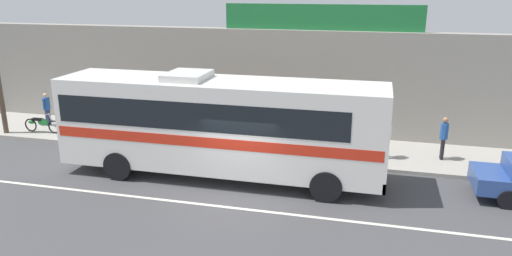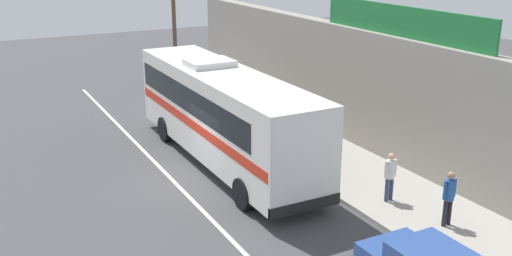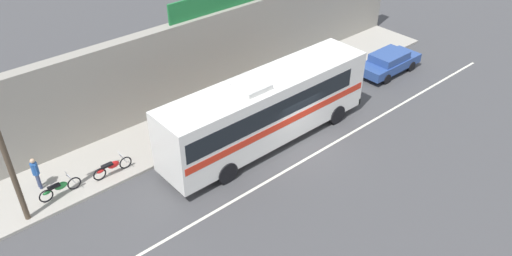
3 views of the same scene
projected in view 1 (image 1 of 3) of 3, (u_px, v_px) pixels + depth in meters
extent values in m
plane|color=#444447|center=(237.00, 197.00, 15.76)|extent=(70.00, 70.00, 0.00)
cube|color=#A8A399|center=(271.00, 146.00, 20.57)|extent=(30.00, 3.60, 0.14)
cube|color=gray|center=(281.00, 83.00, 21.90)|extent=(30.00, 0.70, 4.80)
cube|color=#1E7538|center=(322.00, 17.00, 20.64)|extent=(8.59, 0.12, 1.10)
cube|color=silver|center=(230.00, 207.00, 15.02)|extent=(30.00, 0.14, 0.01)
cube|color=white|center=(220.00, 124.00, 16.88)|extent=(11.52, 2.46, 3.10)
cube|color=black|center=(207.00, 108.00, 16.83)|extent=(10.14, 2.48, 0.96)
cube|color=red|center=(220.00, 132.00, 16.97)|extent=(11.29, 2.47, 0.36)
cube|color=black|center=(389.00, 123.00, 15.41)|extent=(0.04, 2.21, 1.40)
cube|color=black|center=(384.00, 175.00, 15.93)|extent=(0.12, 2.46, 0.36)
cube|color=silver|center=(187.00, 76.00, 16.67)|extent=(1.40, 1.72, 0.24)
cylinder|color=black|center=(333.00, 162.00, 17.44)|extent=(1.04, 0.32, 1.04)
cylinder|color=black|center=(326.00, 186.00, 15.33)|extent=(1.04, 0.32, 1.04)
cylinder|color=black|center=(148.00, 146.00, 19.17)|extent=(1.04, 0.32, 1.04)
cylinder|color=black|center=(118.00, 166.00, 17.06)|extent=(1.04, 0.32, 1.04)
cylinder|color=black|center=(496.00, 180.00, 16.38)|extent=(0.62, 0.20, 0.62)
cylinder|color=black|center=(508.00, 199.00, 14.87)|extent=(0.62, 0.20, 0.62)
torus|color=black|center=(99.00, 132.00, 21.21)|extent=(0.62, 0.06, 0.62)
torus|color=black|center=(74.00, 130.00, 21.52)|extent=(0.62, 0.06, 0.62)
cylinder|color=silver|center=(97.00, 125.00, 21.15)|extent=(0.34, 0.04, 0.65)
cylinder|color=silver|center=(94.00, 118.00, 21.08)|extent=(0.03, 0.56, 0.03)
ellipsoid|color=red|center=(87.00, 127.00, 21.30)|extent=(0.56, 0.22, 0.34)
cube|color=black|center=(81.00, 124.00, 21.33)|extent=(0.52, 0.20, 0.10)
ellipsoid|color=red|center=(75.00, 127.00, 21.46)|extent=(0.36, 0.14, 0.16)
torus|color=black|center=(54.00, 127.00, 21.93)|extent=(0.62, 0.06, 0.62)
torus|color=black|center=(31.00, 125.00, 22.22)|extent=(0.62, 0.06, 0.62)
cylinder|color=silver|center=(52.00, 120.00, 21.86)|extent=(0.34, 0.04, 0.65)
cylinder|color=silver|center=(49.00, 114.00, 21.79)|extent=(0.03, 0.56, 0.03)
ellipsoid|color=#237F38|center=(43.00, 122.00, 22.01)|extent=(0.56, 0.22, 0.34)
cube|color=black|center=(37.00, 119.00, 22.04)|extent=(0.52, 0.20, 0.10)
ellipsoid|color=#237F38|center=(32.00, 122.00, 22.17)|extent=(0.36, 0.14, 0.16)
cylinder|color=navy|center=(386.00, 147.00, 18.91)|extent=(0.13, 0.13, 0.79)
cylinder|color=navy|center=(386.00, 149.00, 18.74)|extent=(0.13, 0.13, 0.79)
cylinder|color=white|center=(388.00, 131.00, 18.62)|extent=(0.30, 0.30, 0.59)
sphere|color=tan|center=(389.00, 121.00, 18.50)|extent=(0.21, 0.21, 0.21)
cylinder|color=white|center=(388.00, 129.00, 18.80)|extent=(0.08, 0.08, 0.55)
cylinder|color=white|center=(388.00, 132.00, 18.43)|extent=(0.08, 0.08, 0.55)
cylinder|color=navy|center=(49.00, 117.00, 23.28)|extent=(0.13, 0.13, 0.77)
cylinder|color=navy|center=(47.00, 118.00, 23.11)|extent=(0.13, 0.13, 0.77)
cylinder|color=#23519E|center=(46.00, 104.00, 23.00)|extent=(0.30, 0.30, 0.58)
sphere|color=tan|center=(45.00, 95.00, 22.88)|extent=(0.21, 0.21, 0.21)
cylinder|color=#23519E|center=(49.00, 102.00, 23.18)|extent=(0.08, 0.08, 0.53)
cylinder|color=#23519E|center=(44.00, 104.00, 22.81)|extent=(0.08, 0.08, 0.53)
cylinder|color=black|center=(442.00, 148.00, 18.77)|extent=(0.13, 0.13, 0.83)
cylinder|color=black|center=(442.00, 150.00, 18.60)|extent=(0.13, 0.13, 0.83)
cylinder|color=#23519E|center=(444.00, 131.00, 18.47)|extent=(0.30, 0.30, 0.62)
sphere|color=#A37556|center=(446.00, 120.00, 18.34)|extent=(0.22, 0.22, 0.22)
cylinder|color=#23519E|center=(444.00, 129.00, 18.65)|extent=(0.08, 0.08, 0.57)
cylinder|color=#23519E|center=(445.00, 132.00, 18.28)|extent=(0.08, 0.08, 0.57)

